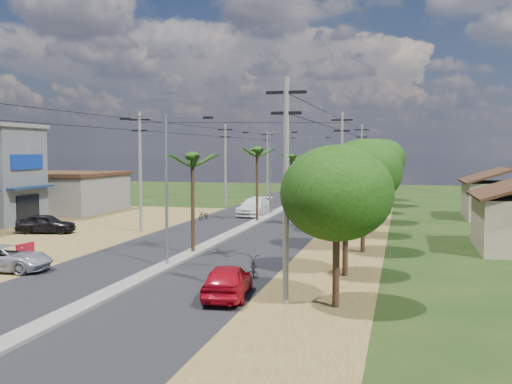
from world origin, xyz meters
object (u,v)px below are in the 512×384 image
car_silver_mid (315,217)px  roadside_sign (25,253)px  moto_rider_east (253,267)px  car_parked_silver (6,259)px  car_white_far (254,207)px  car_red_near (228,282)px  car_parked_dark (46,224)px

car_silver_mid → roadside_sign: size_ratio=3.02×
moto_rider_east → roadside_sign: roadside_sign is taller
car_silver_mid → car_parked_silver: car_silver_mid is taller
car_parked_silver → roadside_sign: 2.34m
moto_rider_east → car_parked_silver: bearing=-6.5°
car_parked_silver → car_white_far: bearing=-15.2°
car_red_near → car_silver_mid: (0.00, 25.08, -0.07)m
car_red_near → car_parked_dark: (-18.51, 15.41, -0.00)m
car_red_near → car_parked_dark: 24.08m
car_silver_mid → moto_rider_east: (-0.05, -20.56, -0.19)m
car_red_near → car_parked_dark: bearing=-46.5°
car_red_near → car_parked_silver: car_red_near is taller
car_parked_silver → roadside_sign: bearing=9.2°
car_red_near → car_parked_silver: bearing=-18.9°
car_silver_mid → car_white_far: (-6.50, 5.67, 0.17)m
car_silver_mid → car_parked_dark: car_parked_dark is taller
car_white_far → car_parked_silver: (-6.00, -28.05, -0.17)m
car_white_far → car_parked_silver: size_ratio=1.21×
car_parked_dark → roadside_sign: car_parked_dark is taller
roadside_sign → car_red_near: bearing=-13.0°
car_silver_mid → car_parked_silver: 25.64m
car_parked_silver → moto_rider_east: bearing=-84.8°
roadside_sign → car_parked_silver: bearing=-69.7°
car_red_near → roadside_sign: car_red_near is taller
moto_rider_east → roadside_sign: bearing=-16.9°
car_red_near → car_parked_dark: car_red_near is taller
car_parked_silver → moto_rider_east: car_parked_silver is taller
car_silver_mid → car_parked_silver: size_ratio=0.84×
car_white_far → car_parked_dark: car_white_far is taller
car_parked_dark → car_silver_mid: bearing=-74.2°
car_parked_silver → car_parked_dark: 14.06m
car_parked_dark → moto_rider_east: bearing=-132.3°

